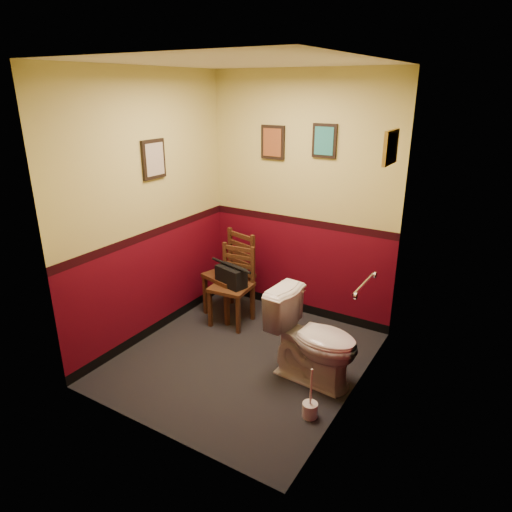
{
  "coord_description": "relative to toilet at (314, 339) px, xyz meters",
  "views": [
    {
      "loc": [
        2.11,
        -3.24,
        2.52
      ],
      "look_at": [
        0.0,
        0.25,
        1.0
      ],
      "focal_mm": 32.0,
      "sensor_mm": 36.0,
      "label": 1
    }
  ],
  "objects": [
    {
      "name": "wall_front",
      "position": [
        -0.72,
        -1.25,
        0.94
      ],
      "size": [
        2.2,
        0.0,
        2.7
      ],
      "primitive_type": "cube",
      "rotation": [
        -1.57,
        0.0,
        0.0
      ],
      "color": "#4E0612",
      "rests_on": "ground"
    },
    {
      "name": "wall_back",
      "position": [
        -0.72,
        1.15,
        0.94
      ],
      "size": [
        2.2,
        0.0,
        2.7
      ],
      "primitive_type": "cube",
      "rotation": [
        1.57,
        0.0,
        0.0
      ],
      "color": "#4E0612",
      "rests_on": "ground"
    },
    {
      "name": "toilet",
      "position": [
        0.0,
        0.0,
        0.0
      ],
      "size": [
        0.87,
        0.53,
        0.82
      ],
      "primitive_type": "imported",
      "rotation": [
        0.0,
        0.0,
        1.5
      ],
      "color": "white",
      "rests_on": "floor"
    },
    {
      "name": "chair_left",
      "position": [
        -1.36,
        0.71,
        0.08
      ],
      "size": [
        0.56,
        0.56,
        0.97
      ],
      "rotation": [
        0.0,
        0.0,
        -0.27
      ],
      "color": "#532F18",
      "rests_on": "floor"
    },
    {
      "name": "ceiling",
      "position": [
        -0.72,
        -0.05,
        2.29
      ],
      "size": [
        2.2,
        2.4,
        0.0
      ],
      "primitive_type": "cube",
      "rotation": [
        3.14,
        0.0,
        0.0
      ],
      "color": "silver",
      "rests_on": "ground"
    },
    {
      "name": "floor",
      "position": [
        -0.72,
        -0.05,
        -0.41
      ],
      "size": [
        2.2,
        2.4,
        0.0
      ],
      "primitive_type": "cube",
      "color": "black",
      "rests_on": "ground"
    },
    {
      "name": "toilet_brush",
      "position": [
        0.2,
        -0.48,
        -0.34
      ],
      "size": [
        0.13,
        0.13,
        0.45
      ],
      "color": "silver",
      "rests_on": "floor"
    },
    {
      "name": "handbag",
      "position": [
        -1.22,
        0.5,
        0.16
      ],
      "size": [
        0.38,
        0.25,
        0.25
      ],
      "rotation": [
        0.0,
        0.0,
        -0.25
      ],
      "color": "black",
      "rests_on": "chair_right"
    },
    {
      "name": "framed_print_back_a",
      "position": [
        -1.07,
        1.13,
        1.54
      ],
      "size": [
        0.28,
        0.04,
        0.36
      ],
      "color": "black",
      "rests_on": "wall_back"
    },
    {
      "name": "wall_left",
      "position": [
        -1.82,
        -0.05,
        0.94
      ],
      "size": [
        0.0,
        2.4,
        2.7
      ],
      "primitive_type": "cube",
      "rotation": [
        1.57,
        0.0,
        1.57
      ],
      "color": "#4E0612",
      "rests_on": "ground"
    },
    {
      "name": "wall_right",
      "position": [
        0.38,
        -0.05,
        0.94
      ],
      "size": [
        0.0,
        2.4,
        2.7
      ],
      "primitive_type": "cube",
      "rotation": [
        1.57,
        0.0,
        -1.57
      ],
      "color": "#4E0612",
      "rests_on": "ground"
    },
    {
      "name": "framed_print_back_b",
      "position": [
        -0.47,
        1.13,
        1.59
      ],
      "size": [
        0.26,
        0.04,
        0.34
      ],
      "color": "black",
      "rests_on": "wall_back"
    },
    {
      "name": "chair_right",
      "position": [
        -1.22,
        0.54,
        0.03
      ],
      "size": [
        0.45,
        0.45,
        0.88
      ],
      "rotation": [
        0.0,
        0.0,
        0.09
      ],
      "color": "#532F18",
      "rests_on": "floor"
    },
    {
      "name": "tp_stack",
      "position": [
        -0.77,
        0.93,
        -0.22
      ],
      "size": [
        0.25,
        0.15,
        0.44
      ],
      "color": "silver",
      "rests_on": "floor"
    },
    {
      "name": "framed_print_left",
      "position": [
        -1.8,
        0.05,
        1.44
      ],
      "size": [
        0.04,
        0.3,
        0.38
      ],
      "color": "black",
      "rests_on": "wall_left"
    },
    {
      "name": "grab_bar",
      "position": [
        0.35,
        0.2,
        0.54
      ],
      "size": [
        0.05,
        0.56,
        0.06
      ],
      "color": "silver",
      "rests_on": "wall_right"
    },
    {
      "name": "framed_print_right",
      "position": [
        0.36,
        0.55,
        1.64
      ],
      "size": [
        0.04,
        0.34,
        0.28
      ],
      "color": "olive",
      "rests_on": "wall_right"
    }
  ]
}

